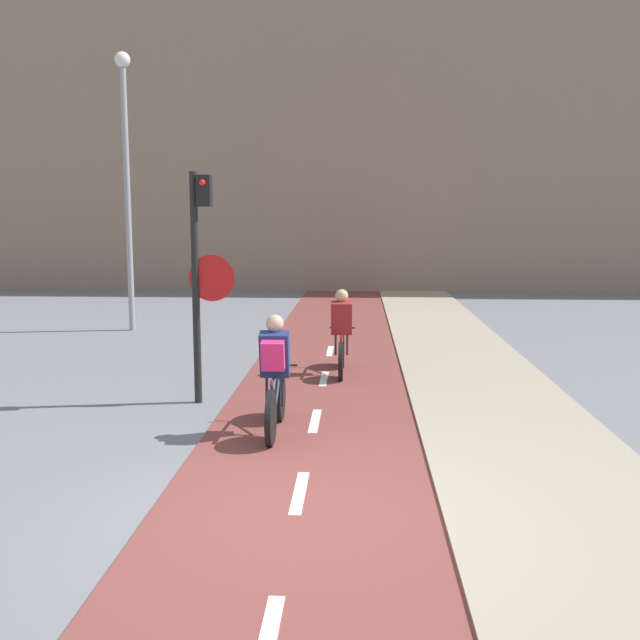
# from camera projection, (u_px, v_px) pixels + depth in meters

# --- Properties ---
(ground_plane) EXTENTS (120.00, 120.00, 0.00)m
(ground_plane) POSITION_uv_depth(u_px,v_px,m) (295.00, 515.00, 6.53)
(ground_plane) COLOR slate
(bike_lane) EXTENTS (2.69, 60.00, 0.02)m
(bike_lane) POSITION_uv_depth(u_px,v_px,m) (295.00, 514.00, 6.54)
(bike_lane) COLOR brown
(bike_lane) RESTS_ON ground_plane
(sidewalk_strip) EXTENTS (2.40, 60.00, 0.05)m
(sidewalk_strip) POSITION_uv_depth(u_px,v_px,m) (577.00, 519.00, 6.39)
(sidewalk_strip) COLOR gray
(sidewalk_strip) RESTS_ON ground_plane
(building_row_background) EXTENTS (60.00, 5.20, 12.21)m
(building_row_background) POSITION_uv_depth(u_px,v_px,m) (345.00, 129.00, 27.71)
(building_row_background) COLOR #89705B
(building_row_background) RESTS_ON ground_plane
(traffic_light_pole) EXTENTS (0.67, 0.25, 3.35)m
(traffic_light_pole) POSITION_uv_depth(u_px,v_px,m) (201.00, 263.00, 10.22)
(traffic_light_pole) COLOR black
(traffic_light_pole) RESTS_ON ground_plane
(street_lamp_far) EXTENTS (0.36, 0.36, 6.48)m
(street_lamp_far) POSITION_uv_depth(u_px,v_px,m) (126.00, 162.00, 16.68)
(street_lamp_far) COLOR gray
(street_lamp_far) RESTS_ON ground_plane
(cyclist_near) EXTENTS (0.46, 1.73, 1.52)m
(cyclist_near) POSITION_uv_depth(u_px,v_px,m) (275.00, 378.00, 8.89)
(cyclist_near) COLOR black
(cyclist_near) RESTS_ON ground_plane
(cyclist_far) EXTENTS (0.46, 1.70, 1.49)m
(cyclist_far) POSITION_uv_depth(u_px,v_px,m) (342.00, 337.00, 12.29)
(cyclist_far) COLOR black
(cyclist_far) RESTS_ON ground_plane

